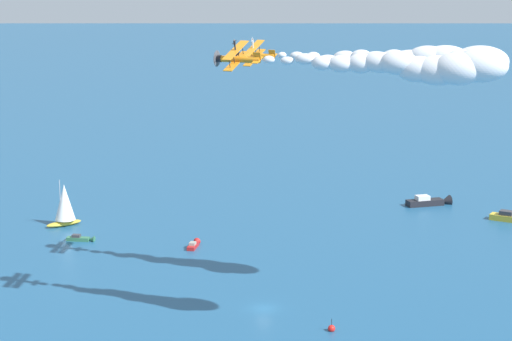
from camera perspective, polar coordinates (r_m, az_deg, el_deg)
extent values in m
plane|color=#1E517A|center=(148.92, 0.48, -8.50)|extent=(2000.00, 2000.00, 0.00)
cube|color=#33704C|center=(188.59, -10.90, -4.16)|extent=(3.78, 4.59, 0.73)
cone|color=#33704C|center=(187.75, -10.09, -4.20)|extent=(1.86, 1.79, 1.46)
cube|color=#38383D|center=(188.53, -11.01, -3.97)|extent=(1.87, 1.98, 0.55)
cube|color=gold|center=(206.88, 15.31, -2.85)|extent=(4.01, 8.31, 1.28)
cube|color=#38383D|center=(206.75, 15.17, -2.54)|extent=(2.53, 3.13, 0.96)
ellipsoid|color=gold|center=(200.07, -11.75, -3.21)|extent=(8.08, 3.86, 1.09)
cylinder|color=#B2B2B7|center=(198.61, -11.97, -1.83)|extent=(0.14, 0.14, 8.96)
cone|color=white|center=(199.09, -11.70, -1.92)|extent=(5.13, 5.13, 7.62)
cube|color=black|center=(216.42, 10.36, -1.96)|extent=(8.71, 6.89, 1.37)
cone|color=black|center=(218.76, 11.59, -1.86)|extent=(3.32, 3.49, 2.74)
cube|color=silver|center=(215.86, 10.22, -1.66)|extent=(3.71, 3.46, 1.03)
cube|color=#B21E1E|center=(180.89, -3.90, -4.67)|extent=(4.56, 3.59, 0.72)
cone|color=#B21E1E|center=(183.44, -3.70, -4.43)|extent=(1.73, 1.83, 1.43)
cube|color=gray|center=(180.40, -3.93, -4.51)|extent=(1.94, 1.81, 0.54)
sphere|color=red|center=(140.44, 4.67, -9.67)|extent=(1.10, 1.10, 1.10)
cylinder|color=black|center=(140.05, 4.68, -9.27)|extent=(0.08, 0.08, 1.00)
cylinder|color=orange|center=(130.67, -1.08, 6.86)|extent=(3.29, 6.39, 1.13)
cylinder|color=black|center=(131.80, -2.25, 6.90)|extent=(1.39, 1.00, 1.26)
cylinder|color=#4C4C51|center=(131.97, -2.42, 6.90)|extent=(2.72, 1.05, 2.88)
cube|color=orange|center=(130.88, -1.19, 6.76)|extent=(6.93, 3.62, 2.26)
cube|color=orange|center=(130.31, -1.27, 7.41)|extent=(6.93, 3.62, 2.26)
cylinder|color=black|center=(128.45, -1.65, 6.66)|extent=(0.58, 0.30, 1.58)
cylinder|color=black|center=(129.83, -1.38, 6.94)|extent=(0.58, 0.30, 1.58)
cylinder|color=black|center=(131.36, -1.09, 7.23)|extent=(0.58, 0.30, 1.58)
cylinder|color=black|center=(132.75, -0.83, 7.49)|extent=(0.58, 0.30, 1.58)
cube|color=orange|center=(129.41, 0.07, 7.05)|extent=(0.81, 1.19, 1.18)
cube|color=orange|center=(129.61, 0.09, 6.82)|extent=(2.57, 1.68, 0.82)
cylinder|color=black|center=(130.58, -1.50, 6.32)|extent=(0.48, 0.66, 0.61)
cylinder|color=black|center=(132.10, -1.21, 6.62)|extent=(0.48, 0.66, 0.61)
cylinder|color=#262628|center=(130.15, -1.30, 7.60)|extent=(0.35, 0.20, 0.88)
cylinder|color=black|center=(130.06, -1.31, 7.58)|extent=(0.38, 0.25, 0.78)
cylinder|color=black|center=(130.23, -1.28, 7.61)|extent=(0.38, 0.25, 0.78)
cube|color=black|center=(129.92, -1.33, 7.86)|extent=(0.52, 0.35, 0.60)
sphere|color=brown|center=(129.79, -1.35, 8.02)|extent=(0.21, 0.21, 0.21)
cylinder|color=black|center=(129.49, -1.41, 7.84)|extent=(0.58, 0.29, 0.26)
cylinder|color=black|center=(130.28, -1.26, 7.99)|extent=(0.58, 0.29, 0.26)
ellipsoid|color=silver|center=(129.06, 0.79, 6.84)|extent=(2.00, 2.11, 1.38)
ellipsoid|color=silver|center=(128.44, 1.93, 6.77)|extent=(2.17, 2.40, 1.45)
ellipsoid|color=silver|center=(127.52, 3.04, 6.87)|extent=(3.00, 3.42, 1.97)
ellipsoid|color=silver|center=(126.29, 4.10, 6.62)|extent=(3.61, 3.76, 2.51)
ellipsoid|color=silver|center=(125.81, 5.28, 6.56)|extent=(4.35, 4.66, 2.98)
ellipsoid|color=silver|center=(125.47, 6.48, 6.57)|extent=(4.84, 5.01, 3.39)
ellipsoid|color=silver|center=(124.72, 7.63, 6.62)|extent=(5.27, 5.87, 3.51)
ellipsoid|color=silver|center=(123.65, 8.76, 6.58)|extent=(5.96, 6.44, 4.06)
ellipsoid|color=silver|center=(123.34, 9.96, 6.16)|extent=(6.55, 7.21, 4.40)
ellipsoid|color=silver|center=(122.78, 11.15, 6.06)|extent=(7.35, 8.08, 4.94)
ellipsoid|color=silver|center=(121.97, 12.34, 6.14)|extent=(7.81, 8.32, 5.37)
ellipsoid|color=silver|center=(122.39, 13.62, 6.31)|extent=(8.20, 8.92, 5.55)
cylinder|color=orange|center=(151.35, -0.01, 7.06)|extent=(3.29, 6.39, 1.13)
cylinder|color=black|center=(152.43, -1.03, 7.10)|extent=(1.39, 1.00, 1.26)
cylinder|color=#4C4C51|center=(152.59, -1.18, 7.10)|extent=(2.72, 1.05, 2.88)
cube|color=orange|center=(151.56, -0.10, 6.97)|extent=(6.93, 3.62, 2.26)
cube|color=orange|center=(150.98, -0.17, 7.54)|extent=(6.93, 3.62, 2.26)
cylinder|color=black|center=(149.11, -0.48, 6.90)|extent=(0.58, 0.30, 1.58)
cylinder|color=black|center=(150.49, -0.26, 7.13)|extent=(0.58, 0.30, 1.58)
cylinder|color=black|center=(152.04, -0.02, 7.38)|extent=(0.58, 0.30, 1.58)
cylinder|color=black|center=(153.44, 0.20, 7.61)|extent=(0.58, 0.30, 1.58)
cube|color=orange|center=(150.14, 0.99, 7.22)|extent=(0.81, 1.19, 1.18)
cube|color=orange|center=(150.33, 1.01, 7.03)|extent=(2.57, 1.68, 0.82)
cylinder|color=black|center=(151.23, -0.37, 6.59)|extent=(0.48, 0.66, 0.61)
cylinder|color=black|center=(152.77, -0.13, 6.85)|extent=(0.48, 0.66, 0.61)
cylinder|color=#262628|center=(150.82, -0.19, 7.70)|extent=(0.35, 0.20, 0.88)
cylinder|color=white|center=(150.74, -0.20, 7.69)|extent=(0.38, 0.25, 0.78)
cylinder|color=white|center=(150.91, -0.18, 7.71)|extent=(0.38, 0.25, 0.78)
cube|color=white|center=(150.60, -0.22, 7.93)|extent=(0.52, 0.35, 0.60)
sphere|color=brown|center=(150.47, -0.23, 8.07)|extent=(0.21, 0.21, 0.21)
cylinder|color=white|center=(150.20, -0.27, 8.05)|extent=(0.23, 0.16, 0.59)
cylinder|color=white|center=(150.69, -0.20, 8.12)|extent=(0.49, 0.25, 0.46)
ellipsoid|color=silver|center=(149.80, 1.62, 7.12)|extent=(1.80, 1.84, 1.27)
ellipsoid|color=silver|center=(148.66, 2.53, 7.06)|extent=(2.62, 2.88, 1.77)
ellipsoid|color=silver|center=(148.22, 3.54, 7.00)|extent=(2.83, 2.89, 2.00)
ellipsoid|color=silver|center=(146.96, 4.45, 6.74)|extent=(3.80, 4.23, 2.54)
ellipsoid|color=silver|center=(146.84, 5.51, 6.95)|extent=(4.04, 4.61, 2.65)
ellipsoid|color=silver|center=(145.99, 6.49, 6.91)|extent=(4.56, 4.62, 3.23)
ellipsoid|color=silver|center=(144.62, 7.41, 6.75)|extent=(5.30, 5.96, 3.51)
ellipsoid|color=silver|center=(144.64, 8.49, 6.77)|extent=(5.53, 5.55, 3.94)
ellipsoid|color=silver|center=(144.06, 9.50, 6.64)|extent=(6.92, 7.80, 4.57)
ellipsoid|color=silver|center=(143.69, 10.55, 6.82)|extent=(7.24, 8.03, 4.84)
ellipsoid|color=silver|center=(143.50, 11.60, 6.76)|extent=(7.89, 8.93, 5.20)
ellipsoid|color=silver|center=(141.99, 12.55, 6.45)|extent=(7.75, 7.80, 5.52)
ellipsoid|color=silver|center=(142.42, 13.65, 6.55)|extent=(9.03, 10.15, 5.98)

